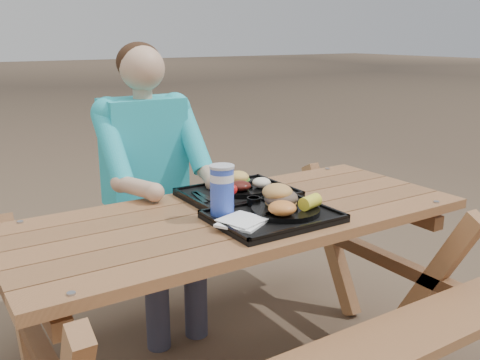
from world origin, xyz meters
TOP-DOWN VIEW (x-y plane):
  - picnic_table at (0.00, 0.00)m, footprint 1.80×1.49m
  - tray_near at (0.05, -0.14)m, footprint 0.45×0.35m
  - tray_far at (0.11, 0.18)m, footprint 0.45×0.35m
  - plate_near at (0.11, -0.15)m, footprint 0.26×0.26m
  - plate_far at (0.14, 0.19)m, footprint 0.26×0.26m
  - napkin_stack at (-0.10, -0.17)m, footprint 0.20×0.20m
  - soda_cup at (-0.10, -0.03)m, footprint 0.09×0.09m
  - condiment_bbq at (0.06, -0.01)m, footprint 0.05×0.05m
  - condiment_mustard at (0.11, -0.03)m, footprint 0.05×0.05m
  - sandwich at (0.12, -0.11)m, footprint 0.12×0.12m
  - mac_cheese at (0.05, -0.21)m, footprint 0.10×0.10m
  - corn_cob at (0.18, -0.21)m, footprint 0.11×0.11m
  - cutlery_far at (-0.05, 0.20)m, footprint 0.03×0.16m
  - burger at (0.13, 0.22)m, footprint 0.10×0.10m
  - baked_beans at (0.09, 0.14)m, footprint 0.09×0.09m
  - potato_salad at (0.19, 0.13)m, footprint 0.08×0.08m
  - diner at (-0.09, 0.71)m, footprint 0.48×0.84m

SIDE VIEW (x-z plane):
  - picnic_table at x=0.00m, z-range 0.00..0.75m
  - diner at x=-0.09m, z-range 0.00..1.28m
  - tray_near at x=0.05m, z-range 0.75..0.77m
  - tray_far at x=0.11m, z-range 0.75..0.77m
  - cutlery_far at x=-0.05m, z-range 0.77..0.78m
  - napkin_stack at x=-0.10m, z-range 0.77..0.79m
  - plate_near at x=0.11m, z-range 0.77..0.79m
  - plate_far at x=0.14m, z-range 0.77..0.79m
  - condiment_mustard at x=0.11m, z-range 0.77..0.80m
  - condiment_bbq at x=0.06m, z-range 0.77..0.80m
  - baked_beans at x=0.09m, z-range 0.79..0.83m
  - potato_salad at x=0.19m, z-range 0.79..0.83m
  - corn_cob at x=0.18m, z-range 0.79..0.84m
  - mac_cheese at x=0.05m, z-range 0.79..0.84m
  - burger at x=0.13m, z-range 0.79..0.88m
  - sandwich at x=0.12m, z-range 0.79..0.92m
  - soda_cup at x=-0.10m, z-range 0.77..0.95m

